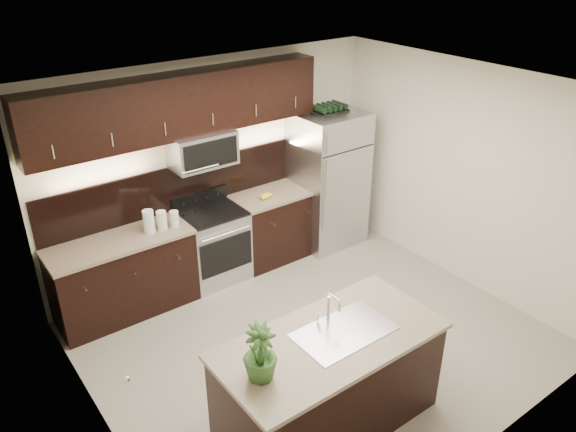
% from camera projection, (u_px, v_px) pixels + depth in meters
% --- Properties ---
extents(ground, '(4.50, 4.50, 0.00)m').
position_uv_depth(ground, '(314.00, 338.00, 6.12)').
color(ground, gray).
rests_on(ground, ground).
extents(room_walls, '(4.52, 4.02, 2.71)m').
position_uv_depth(room_walls, '(311.00, 201.00, 5.26)').
color(room_walls, beige).
rests_on(room_walls, ground).
extents(counter_run, '(3.51, 0.65, 0.94)m').
position_uv_depth(counter_run, '(199.00, 250.00, 6.87)').
color(counter_run, black).
rests_on(counter_run, ground).
extents(upper_fixtures, '(3.49, 0.40, 1.66)m').
position_uv_depth(upper_fixtures, '(184.00, 114.00, 6.23)').
color(upper_fixtures, black).
rests_on(upper_fixtures, counter_run).
extents(island, '(1.96, 0.96, 0.94)m').
position_uv_depth(island, '(329.00, 381.00, 4.87)').
color(island, black).
rests_on(island, ground).
extents(sink_faucet, '(0.84, 0.50, 0.28)m').
position_uv_depth(sink_faucet, '(343.00, 329.00, 4.73)').
color(sink_faucet, silver).
rests_on(sink_faucet, island).
extents(refrigerator, '(0.90, 0.81, 1.87)m').
position_uv_depth(refrigerator, '(327.00, 179.00, 7.67)').
color(refrigerator, '#B2B2B7').
rests_on(refrigerator, ground).
extents(wine_rack, '(0.46, 0.29, 0.11)m').
position_uv_depth(wine_rack, '(329.00, 108.00, 7.22)').
color(wine_rack, black).
rests_on(wine_rack, refrigerator).
extents(plant, '(0.32, 0.32, 0.47)m').
position_uv_depth(plant, '(260.00, 353.00, 4.14)').
color(plant, '#2C5321').
rests_on(plant, island).
extents(canisters, '(0.40, 0.15, 0.27)m').
position_uv_depth(canisters, '(159.00, 221.00, 6.29)').
color(canisters, silver).
rests_on(canisters, counter_run).
extents(french_press, '(0.11, 0.11, 0.32)m').
position_uv_depth(french_press, '(306.00, 176.00, 7.43)').
color(french_press, silver).
rests_on(french_press, counter_run).
extents(bananas, '(0.21, 0.18, 0.06)m').
position_uv_depth(bananas, '(262.00, 197.00, 7.07)').
color(bananas, yellow).
rests_on(bananas, counter_run).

